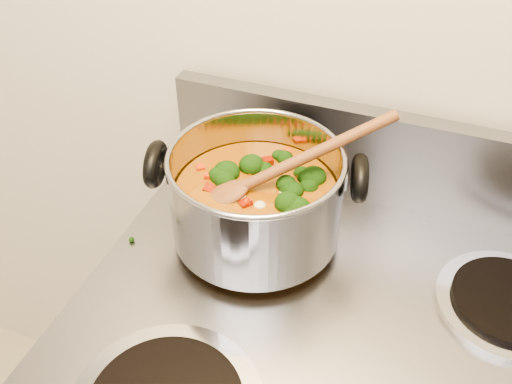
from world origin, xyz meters
TOP-DOWN VIEW (x-y plane):
  - stockpot at (-0.13, 1.31)m, footprint 0.31×0.25m
  - wooden_spoon at (-0.11, 1.32)m, footprint 0.25×0.19m
  - cooktop_crumbs at (-0.02, 1.33)m, footprint 0.10×0.28m

SIDE VIEW (x-z plane):
  - cooktop_crumbs at x=-0.02m, z-range 0.92..0.93m
  - stockpot at x=-0.13m, z-range 0.92..1.07m
  - wooden_spoon at x=-0.11m, z-range 0.98..1.10m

